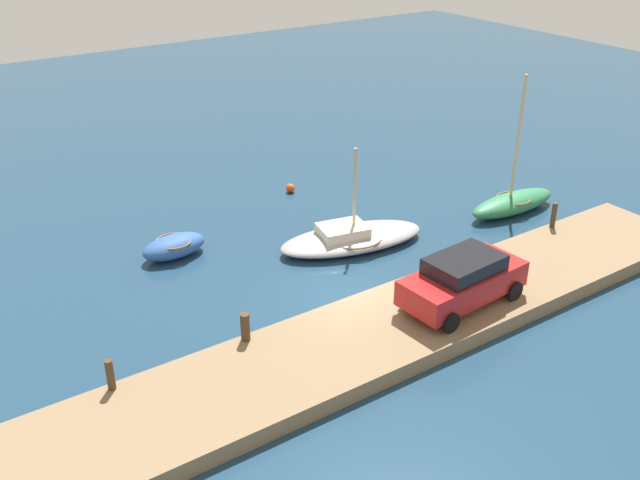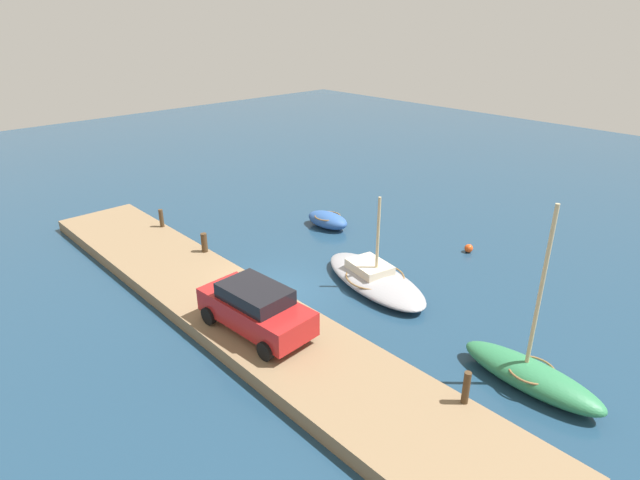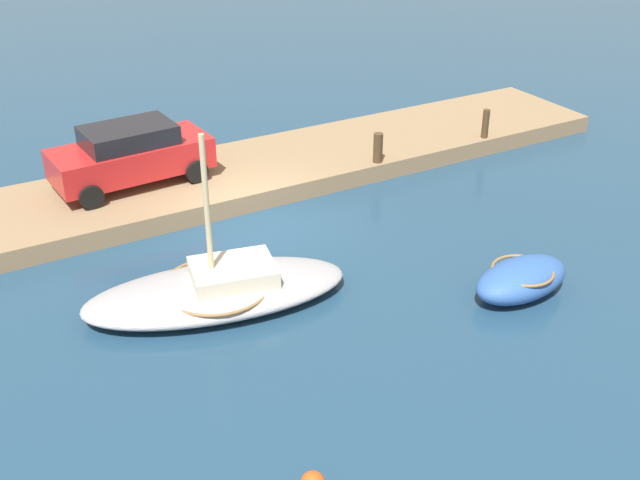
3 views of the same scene
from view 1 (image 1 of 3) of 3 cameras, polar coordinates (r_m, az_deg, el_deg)
The scene contains 10 objects.
ground_plane at distance 24.20m, azimuth 2.45°, elevation -4.64°, with size 84.00×84.00×0.00m, color navy.
dock_platform at distance 22.44m, azimuth 6.25°, elevation -6.79°, with size 25.66×3.84×0.52m, color #846B4C.
rowboat_green at distance 31.18m, azimuth 15.05°, elevation 2.91°, with size 4.46×1.44×5.87m.
dinghy_blue at distance 27.14m, azimuth -11.51°, elevation -0.48°, with size 2.55×1.48×0.81m.
sailboat_grey at distance 27.40m, azimuth 2.47°, elevation 0.22°, with size 6.11×3.50×3.93m.
mooring_post_west at distance 19.93m, azimuth -16.31°, elevation -10.22°, with size 0.21×0.21×0.91m, color #47331E.
mooring_post_mid_west at distance 21.11m, azimuth -5.96°, elevation -6.88°, with size 0.27×0.27×0.88m, color #47331E.
mooring_post_mid_east at distance 29.02m, azimuth 18.06°, elevation 1.89°, with size 0.20×0.20×1.01m, color #47331E.
parked_car at distance 22.95m, azimuth 11.28°, elevation -3.07°, with size 4.33×2.23×1.65m.
marker_buoy at distance 32.22m, azimuth -2.36°, elevation 4.14°, with size 0.40×0.40×0.40m, color #E54C19.
Camera 1 is at (-12.43, -16.48, 12.65)m, focal length 40.33 mm.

